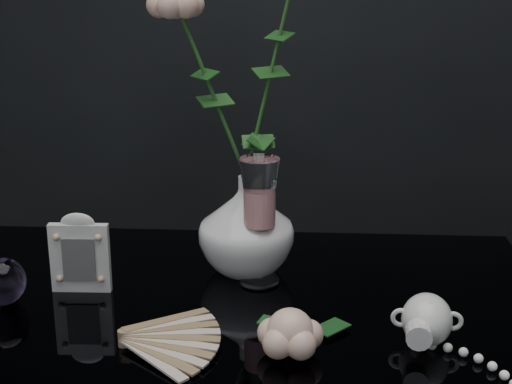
# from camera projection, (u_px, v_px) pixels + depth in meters

# --- Properties ---
(vase) EXTENTS (0.19, 0.19, 0.16)m
(vase) POSITION_uv_depth(u_px,v_px,m) (246.00, 224.00, 1.27)
(vase) COLOR white
(vase) RESTS_ON table
(wine_glass) EXTENTS (0.08, 0.08, 0.20)m
(wine_glass) POSITION_uv_depth(u_px,v_px,m) (259.00, 222.00, 1.23)
(wine_glass) COLOR white
(wine_glass) RESTS_ON table
(picture_frame) EXTENTS (0.10, 0.08, 0.13)m
(picture_frame) POSITION_uv_depth(u_px,v_px,m) (80.00, 252.00, 1.21)
(picture_frame) COLOR silver
(picture_frame) RESTS_ON table
(paperweight) EXTENTS (0.09, 0.09, 0.07)m
(paperweight) POSITION_uv_depth(u_px,v_px,m) (2.00, 281.00, 1.17)
(paperweight) COLOR #9C74BD
(paperweight) RESTS_ON table
(paper_fan) EXTENTS (0.31, 0.28, 0.03)m
(paper_fan) POSITION_uv_depth(u_px,v_px,m) (124.00, 337.00, 1.06)
(paper_fan) COLOR beige
(paper_fan) RESTS_ON table
(loose_rose) EXTENTS (0.20, 0.23, 0.07)m
(loose_rose) POSITION_uv_depth(u_px,v_px,m) (290.00, 333.00, 1.03)
(loose_rose) COLOR #FFBCA4
(loose_rose) RESTS_ON table
(pearl_jar) EXTENTS (0.26, 0.27, 0.07)m
(pearl_jar) POSITION_uv_depth(u_px,v_px,m) (427.00, 317.00, 1.06)
(pearl_jar) COLOR white
(pearl_jar) RESTS_ON table
(roses) EXTENTS (0.27, 0.12, 0.46)m
(roses) POSITION_uv_depth(u_px,v_px,m) (252.00, 44.00, 1.19)
(roses) COLOR #EFB19B
(roses) RESTS_ON vase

